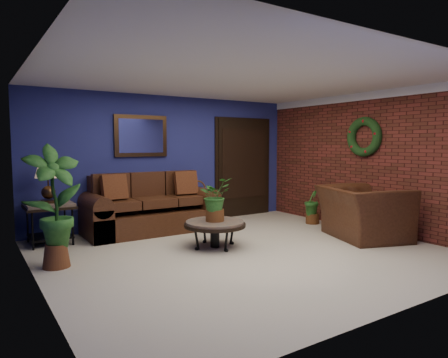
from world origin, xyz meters
TOP-DOWN VIEW (x-y plane):
  - floor at (0.00, 0.00)m, footprint 5.50×5.50m
  - wall_back at (0.00, 2.50)m, footprint 5.50×0.04m
  - wall_left at (-2.75, 0.00)m, footprint 0.04×5.00m
  - wall_right_brick at (2.75, 0.00)m, footprint 0.04×5.00m
  - ceiling at (0.00, 0.00)m, footprint 5.50×5.00m
  - crown_molding at (2.72, 0.00)m, footprint 0.03×5.00m
  - wall_mirror at (-0.60, 2.46)m, footprint 1.02×0.06m
  - closet_door at (1.75, 2.47)m, footprint 1.44×0.06m
  - wreath at (2.69, 0.05)m, footprint 0.16×0.72m
  - sofa at (-0.60, 2.09)m, footprint 2.34×1.01m
  - coffee_table at (-0.23, 0.46)m, footprint 0.94×0.94m
  - end_table at (-2.30, 2.05)m, footprint 0.72×0.72m
  - table_lamp at (-2.30, 2.05)m, footprint 0.38×0.38m
  - side_chair at (0.44, 2.11)m, footprint 0.42×0.42m
  - armchair at (2.15, -0.39)m, footprint 1.54×1.64m
  - coffee_plant at (-0.23, 0.46)m, footprint 0.54×0.49m
  - floor_plant at (2.35, 0.95)m, footprint 0.39×0.33m
  - tall_plant at (-2.45, 0.71)m, footprint 0.77×0.59m

SIDE VIEW (x-z plane):
  - floor at x=0.00m, z-range 0.00..0.00m
  - sofa at x=-0.60m, z-range -0.18..0.87m
  - coffee_table at x=-0.23m, z-range 0.14..0.55m
  - floor_plant at x=2.35m, z-range 0.01..0.79m
  - armchair at x=2.15m, z-range 0.00..0.86m
  - side_chair at x=0.44m, z-range 0.06..0.91m
  - end_table at x=-2.30m, z-range 0.18..0.83m
  - coffee_plant at x=-0.23m, z-range 0.43..1.09m
  - tall_plant at x=-2.45m, z-range 0.07..1.65m
  - closet_door at x=1.75m, z-range -0.04..2.14m
  - table_lamp at x=-2.30m, z-range 0.75..1.39m
  - wall_back at x=0.00m, z-range 0.00..2.50m
  - wall_left at x=-2.75m, z-range 0.00..2.50m
  - wall_right_brick at x=2.75m, z-range 0.00..2.50m
  - wreath at x=2.69m, z-range 1.34..2.06m
  - wall_mirror at x=-0.60m, z-range 1.33..2.10m
  - crown_molding at x=2.72m, z-range 2.36..2.50m
  - ceiling at x=0.00m, z-range 2.49..2.51m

